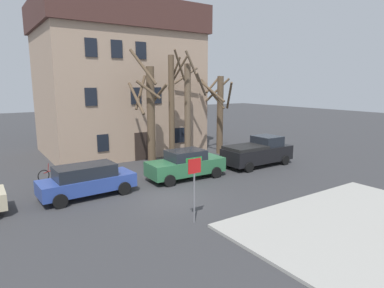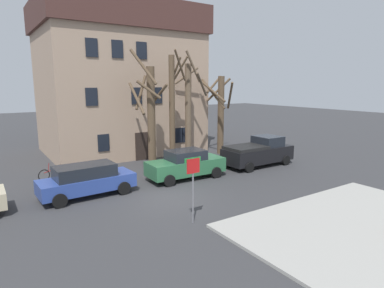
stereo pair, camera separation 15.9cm
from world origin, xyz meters
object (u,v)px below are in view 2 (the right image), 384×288
(street_sign_pole, at_px, (193,178))
(tree_bare_near, at_px, (150,113))
(pickup_truck_black, at_px, (258,152))
(building_main, at_px, (120,80))
(tree_bare_mid, at_px, (173,106))
(car_green_sedan, at_px, (186,164))
(bicycle_leaning, at_px, (52,173))
(tree_bare_end, at_px, (220,111))
(tree_bare_far, at_px, (189,108))
(car_blue_wagon, at_px, (87,180))

(street_sign_pole, bearing_deg, tree_bare_near, 73.72)
(pickup_truck_black, relative_size, street_sign_pole, 1.88)
(building_main, distance_m, tree_bare_mid, 6.97)
(car_green_sedan, bearing_deg, bicycle_leaning, 148.25)
(tree_bare_end, bearing_deg, building_main, 136.96)
(pickup_truck_black, distance_m, bicycle_leaning, 13.47)
(tree_bare_far, relative_size, car_blue_wagon, 1.68)
(car_blue_wagon, relative_size, bicycle_leaning, 2.83)
(tree_bare_near, height_order, tree_bare_end, tree_bare_near)
(tree_bare_mid, distance_m, car_green_sedan, 5.19)
(tree_bare_far, bearing_deg, bicycle_leaning, -178.47)
(bicycle_leaning, bearing_deg, tree_bare_mid, -2.54)
(car_blue_wagon, relative_size, pickup_truck_black, 0.92)
(tree_bare_end, relative_size, car_blue_wagon, 1.33)
(building_main, relative_size, tree_bare_end, 1.97)
(tree_bare_mid, relative_size, street_sign_pole, 2.87)
(tree_bare_far, bearing_deg, building_main, 117.35)
(car_green_sedan, bearing_deg, tree_bare_mid, 70.72)
(pickup_truck_black, xyz_separation_m, bicycle_leaning, (-12.75, 4.31, -0.61))
(building_main, height_order, tree_bare_mid, building_main)
(building_main, distance_m, tree_bare_far, 7.03)
(tree_bare_end, relative_size, car_green_sedan, 1.32)
(tree_bare_far, height_order, car_green_sedan, tree_bare_far)
(tree_bare_near, xyz_separation_m, pickup_truck_black, (6.42, -3.81, -2.78))
(tree_bare_mid, height_order, bicycle_leaning, tree_bare_mid)
(tree_bare_mid, bearing_deg, tree_bare_end, 9.28)
(tree_bare_near, bearing_deg, tree_bare_end, 7.90)
(building_main, distance_m, street_sign_pole, 16.88)
(car_green_sedan, height_order, bicycle_leaning, car_green_sedan)
(car_blue_wagon, xyz_separation_m, car_green_sedan, (5.92, -0.06, 0.01))
(tree_bare_near, xyz_separation_m, tree_bare_end, (6.70, 0.93, -0.22))
(tree_bare_near, height_order, car_blue_wagon, tree_bare_near)
(tree_bare_mid, distance_m, pickup_truck_black, 6.81)
(tree_bare_near, bearing_deg, tree_bare_mid, 4.15)
(car_green_sedan, xyz_separation_m, bicycle_leaning, (-6.81, 4.21, -0.51))
(tree_bare_mid, xyz_separation_m, tree_bare_far, (1.76, 0.63, -0.23))
(street_sign_pole, bearing_deg, tree_bare_mid, 64.36)
(tree_bare_mid, relative_size, car_blue_wagon, 1.66)
(street_sign_pole, bearing_deg, tree_bare_far, 58.01)
(tree_bare_far, bearing_deg, pickup_truck_black, -58.24)
(tree_bare_mid, bearing_deg, pickup_truck_black, -40.66)
(tree_bare_near, relative_size, pickup_truck_black, 1.51)
(tree_bare_near, height_order, pickup_truck_black, tree_bare_near)
(pickup_truck_black, relative_size, bicycle_leaning, 3.09)
(tree_bare_mid, bearing_deg, building_main, 101.30)
(building_main, distance_m, tree_bare_end, 8.82)
(street_sign_pole, height_order, bicycle_leaning, street_sign_pole)
(tree_bare_far, relative_size, bicycle_leaning, 4.76)
(tree_bare_near, bearing_deg, pickup_truck_black, -30.73)
(tree_bare_mid, xyz_separation_m, street_sign_pole, (-4.55, -9.49, -2.16))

